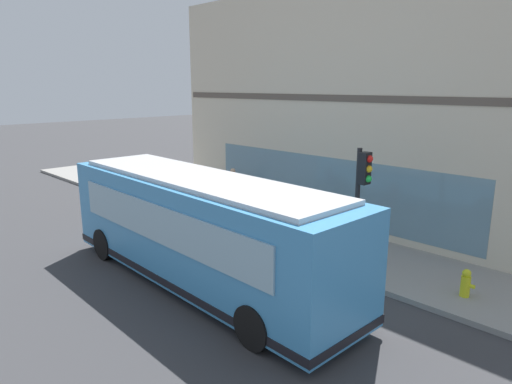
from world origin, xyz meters
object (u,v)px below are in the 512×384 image
at_px(fire_hydrant, 466,283).
at_px(pedestrian_near_building_entrance, 326,222).
at_px(traffic_light_near_corner, 362,187).
at_px(city_bus_nearside, 200,230).
at_px(pedestrian_walking_along_curb, 237,204).
at_px(pedestrian_by_light_pole, 233,185).

xyz_separation_m(fire_hydrant, pedestrian_near_building_entrance, (0.24, 4.61, 0.57)).
relative_size(traffic_light_near_corner, pedestrian_near_building_entrance, 2.20).
height_order(city_bus_nearside, pedestrian_walking_along_curb, city_bus_nearside).
distance_m(traffic_light_near_corner, fire_hydrant, 3.63).
relative_size(city_bus_nearside, fire_hydrant, 13.64).
bearing_deg(pedestrian_by_light_pole, traffic_light_near_corner, -104.28).
bearing_deg(traffic_light_near_corner, fire_hydrant, -80.35).
distance_m(city_bus_nearside, pedestrian_walking_along_curb, 4.51).
relative_size(traffic_light_near_corner, pedestrian_walking_along_curb, 2.07).
distance_m(city_bus_nearside, traffic_light_near_corner, 4.69).
bearing_deg(city_bus_nearside, pedestrian_by_light_pole, 41.25).
xyz_separation_m(city_bus_nearside, pedestrian_near_building_entrance, (4.36, -1.05, -0.47)).
bearing_deg(pedestrian_near_building_entrance, city_bus_nearside, 166.44).
distance_m(fire_hydrant, pedestrian_walking_along_curb, 8.24).
height_order(traffic_light_near_corner, fire_hydrant, traffic_light_near_corner).
height_order(city_bus_nearside, pedestrian_by_light_pole, city_bus_nearside).
height_order(traffic_light_near_corner, pedestrian_walking_along_curb, traffic_light_near_corner).
bearing_deg(pedestrian_walking_along_curb, pedestrian_near_building_entrance, -79.64).
bearing_deg(fire_hydrant, traffic_light_near_corner, 99.65).
bearing_deg(pedestrian_by_light_pole, pedestrian_walking_along_curb, -128.62).
distance_m(city_bus_nearside, fire_hydrant, 7.08).
bearing_deg(traffic_light_near_corner, city_bus_nearside, 142.69).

